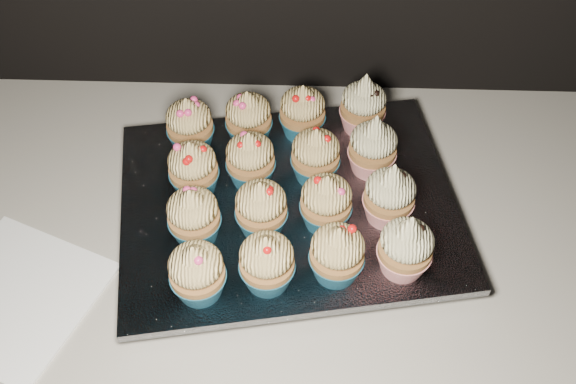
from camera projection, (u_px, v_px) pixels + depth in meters
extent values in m
cube|color=beige|center=(221.00, 248.00, 0.83)|extent=(2.44, 0.64, 0.04)
cube|color=white|center=(14.00, 297.00, 0.76)|extent=(0.24, 0.24, 0.00)
cube|color=black|center=(288.00, 211.00, 0.83)|extent=(0.43, 0.36, 0.02)
cube|color=silver|center=(288.00, 203.00, 0.82)|extent=(0.47, 0.40, 0.01)
cone|color=#195977|center=(199.00, 283.00, 0.72)|extent=(0.06, 0.06, 0.03)
ellipsoid|color=#E4C073|center=(196.00, 264.00, 0.69)|extent=(0.06, 0.06, 0.04)
cone|color=#E4C073|center=(193.00, 252.00, 0.67)|extent=(0.03, 0.03, 0.02)
cone|color=#195977|center=(267.00, 273.00, 0.72)|extent=(0.06, 0.06, 0.03)
ellipsoid|color=#E4C073|center=(266.00, 254.00, 0.69)|extent=(0.06, 0.06, 0.04)
cone|color=#E4C073|center=(266.00, 242.00, 0.68)|extent=(0.03, 0.03, 0.02)
cone|color=#195977|center=(336.00, 265.00, 0.73)|extent=(0.06, 0.06, 0.03)
ellipsoid|color=#E4C073|center=(338.00, 246.00, 0.70)|extent=(0.06, 0.06, 0.04)
cone|color=#E4C073|center=(339.00, 233.00, 0.68)|extent=(0.03, 0.03, 0.02)
cone|color=red|center=(403.00, 260.00, 0.74)|extent=(0.06, 0.06, 0.03)
ellipsoid|color=beige|center=(407.00, 240.00, 0.71)|extent=(0.06, 0.06, 0.04)
cone|color=beige|center=(411.00, 225.00, 0.69)|extent=(0.03, 0.03, 0.03)
cone|color=#195977|center=(196.00, 228.00, 0.77)|extent=(0.06, 0.06, 0.03)
ellipsoid|color=#E4C073|center=(192.00, 208.00, 0.74)|extent=(0.06, 0.06, 0.04)
cone|color=#E4C073|center=(190.00, 195.00, 0.72)|extent=(0.03, 0.03, 0.02)
cone|color=#195977|center=(262.00, 220.00, 0.77)|extent=(0.06, 0.06, 0.03)
ellipsoid|color=#E4C073|center=(261.00, 200.00, 0.74)|extent=(0.06, 0.06, 0.04)
cone|color=#E4C073|center=(260.00, 187.00, 0.73)|extent=(0.03, 0.03, 0.02)
cone|color=#195977|center=(325.00, 214.00, 0.78)|extent=(0.06, 0.06, 0.03)
ellipsoid|color=#E4C073|center=(327.00, 194.00, 0.75)|extent=(0.06, 0.06, 0.04)
cone|color=#E4C073|center=(328.00, 181.00, 0.73)|extent=(0.03, 0.03, 0.02)
cone|color=red|center=(387.00, 208.00, 0.78)|extent=(0.06, 0.06, 0.03)
ellipsoid|color=beige|center=(391.00, 188.00, 0.76)|extent=(0.06, 0.06, 0.04)
cone|color=beige|center=(394.00, 172.00, 0.73)|extent=(0.03, 0.03, 0.03)
cone|color=#195977|center=(195.00, 181.00, 0.81)|extent=(0.06, 0.06, 0.03)
ellipsoid|color=#E4C073|center=(192.00, 160.00, 0.78)|extent=(0.06, 0.06, 0.04)
cone|color=#E4C073|center=(190.00, 147.00, 0.77)|extent=(0.03, 0.03, 0.02)
cone|color=#195977|center=(251.00, 171.00, 0.82)|extent=(0.06, 0.06, 0.03)
ellipsoid|color=#E4C073|center=(250.00, 151.00, 0.79)|extent=(0.06, 0.06, 0.04)
cone|color=#E4C073|center=(249.00, 138.00, 0.78)|extent=(0.03, 0.03, 0.02)
cone|color=#195977|center=(315.00, 168.00, 0.83)|extent=(0.06, 0.06, 0.03)
ellipsoid|color=#E4C073|center=(316.00, 147.00, 0.80)|extent=(0.06, 0.06, 0.04)
cone|color=#E4C073|center=(317.00, 134.00, 0.78)|extent=(0.03, 0.03, 0.02)
cone|color=red|center=(371.00, 160.00, 0.84)|extent=(0.06, 0.06, 0.03)
ellipsoid|color=beige|center=(374.00, 140.00, 0.81)|extent=(0.06, 0.06, 0.04)
cone|color=beige|center=(376.00, 124.00, 0.79)|extent=(0.03, 0.03, 0.03)
cone|color=#195977|center=(192.00, 137.00, 0.86)|extent=(0.06, 0.06, 0.03)
ellipsoid|color=#E4C073|center=(188.00, 117.00, 0.83)|extent=(0.06, 0.06, 0.04)
cone|color=#E4C073|center=(186.00, 103.00, 0.82)|extent=(0.03, 0.03, 0.02)
cone|color=#195977|center=(249.00, 131.00, 0.87)|extent=(0.06, 0.06, 0.03)
ellipsoid|color=#E4C073|center=(248.00, 110.00, 0.84)|extent=(0.06, 0.06, 0.04)
cone|color=#E4C073|center=(247.00, 97.00, 0.83)|extent=(0.03, 0.03, 0.02)
cone|color=#195977|center=(302.00, 124.00, 0.88)|extent=(0.06, 0.06, 0.03)
ellipsoid|color=#E4C073|center=(303.00, 104.00, 0.85)|extent=(0.06, 0.06, 0.04)
cone|color=#E4C073|center=(303.00, 90.00, 0.83)|extent=(0.03, 0.03, 0.02)
cone|color=red|center=(361.00, 119.00, 0.89)|extent=(0.06, 0.06, 0.03)
ellipsoid|color=beige|center=(364.00, 98.00, 0.86)|extent=(0.06, 0.06, 0.04)
cone|color=beige|center=(366.00, 82.00, 0.84)|extent=(0.03, 0.03, 0.03)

